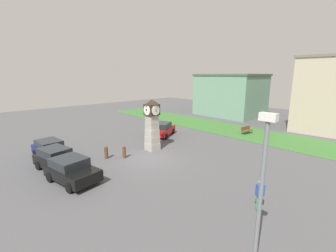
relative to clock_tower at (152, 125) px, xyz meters
The scene contains 13 objects.
ground_plane 3.51m from the clock_tower, 42.03° to the right, with size 77.04×77.04×0.00m, color #4C4C4F.
clock_tower is the anchor object (origin of this frame).
bollard_near_tower 4.79m from the clock_tower, 101.47° to the right, with size 0.31×0.31×1.10m.
bollard_mid_row 3.65m from the clock_tower, 89.30° to the right, with size 0.30×0.30×1.08m.
car_navy_sedan 8.94m from the clock_tower, 118.65° to the right, with size 4.13×2.21×1.52m.
car_near_tower 8.37m from the clock_tower, 98.91° to the right, with size 4.21×2.52×1.64m.
car_by_building 8.31m from the clock_tower, 79.83° to the right, with size 4.13×2.66×1.59m.
car_far_lot 5.37m from the clock_tower, 127.80° to the left, with size 3.45×4.33×1.60m.
bench 12.60m from the clock_tower, 75.37° to the left, with size 0.78×1.66×0.90m.
pedestrian_near_bench 11.72m from the clock_tower, 10.53° to the right, with size 0.40×0.47×1.70m.
street_lamp_near_road 14.63m from the clock_tower, 25.36° to the right, with size 0.50×0.24×5.85m.
warehouse_blue_far 22.90m from the clock_tower, 104.26° to the left, with size 10.74×8.41×7.14m.
grass_verge_far 12.68m from the clock_tower, 88.82° to the left, with size 46.22×6.48×0.04m, color #386B2D.
Camera 1 is at (14.03, -11.09, 6.92)m, focal length 24.00 mm.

